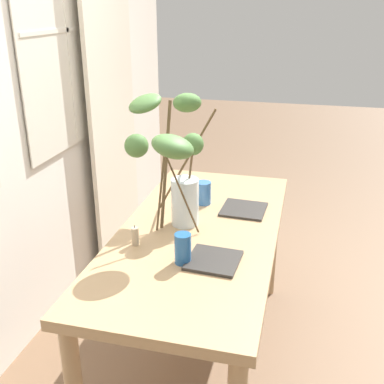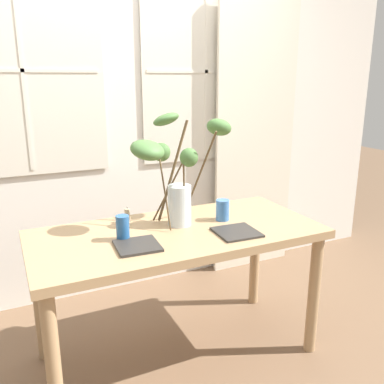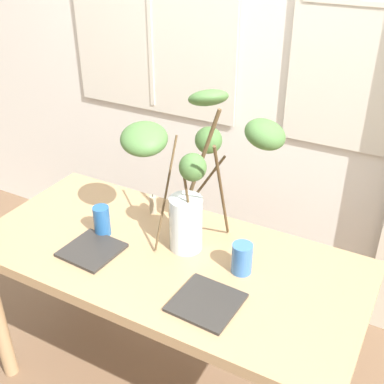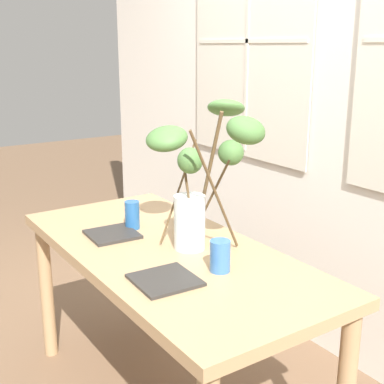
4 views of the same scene
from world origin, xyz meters
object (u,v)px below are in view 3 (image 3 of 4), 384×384
object	(u,v)px
drinking_glass_blue_right	(242,258)
plate_square_right	(206,302)
pillar_candle	(153,205)
vase_with_branches	(192,169)
plate_square_left	(92,250)
dining_table	(167,274)
drinking_glass_blue_left	(102,221)

from	to	relation	value
drinking_glass_blue_right	plate_square_right	world-z (taller)	drinking_glass_blue_right
drinking_glass_blue_right	pillar_candle	distance (m)	0.55
vase_with_branches	plate_square_right	xyz separation A→B (m)	(0.22, -0.30, -0.33)
plate_square_left	pillar_candle	distance (m)	0.37
dining_table	drinking_glass_blue_right	world-z (taller)	drinking_glass_blue_right
vase_with_branches	plate_square_left	size ratio (longest dim) A/B	3.11
dining_table	pillar_candle	bearing A→B (deg)	131.49
vase_with_branches	drinking_glass_blue_right	distance (m)	0.38
vase_with_branches	drinking_glass_blue_left	distance (m)	0.47
drinking_glass_blue_right	plate_square_left	world-z (taller)	drinking_glass_blue_right
dining_table	plate_square_left	world-z (taller)	plate_square_left
plate_square_left	pillar_candle	size ratio (longest dim) A/B	2.21
dining_table	plate_square_right	world-z (taller)	plate_square_right
vase_with_branches	plate_square_right	world-z (taller)	vase_with_branches
plate_square_left	drinking_glass_blue_left	bearing A→B (deg)	106.84
dining_table	plate_square_right	xyz separation A→B (m)	(0.27, -0.17, 0.11)
vase_with_branches	drinking_glass_blue_right	size ratio (longest dim) A/B	5.36
plate_square_right	dining_table	bearing A→B (deg)	147.05
plate_square_right	pillar_candle	world-z (taller)	pillar_candle
plate_square_left	drinking_glass_blue_right	bearing A→B (deg)	16.73
drinking_glass_blue_right	plate_square_left	size ratio (longest dim) A/B	0.58
drinking_glass_blue_left	plate_square_left	world-z (taller)	drinking_glass_blue_left
vase_with_branches	pillar_candle	size ratio (longest dim) A/B	6.87
drinking_glass_blue_left	pillar_candle	distance (m)	0.26
dining_table	drinking_glass_blue_left	xyz separation A→B (m)	(-0.31, -0.01, 0.17)
dining_table	drinking_glass_blue_right	distance (m)	0.35
drinking_glass_blue_left	plate_square_right	size ratio (longest dim) A/B	0.59
drinking_glass_blue_left	pillar_candle	bearing A→B (deg)	68.43
plate_square_right	pillar_candle	bearing A→B (deg)	139.32
dining_table	vase_with_branches	world-z (taller)	vase_with_branches
drinking_glass_blue_left	plate_square_left	size ratio (longest dim) A/B	0.62
dining_table	pillar_candle	size ratio (longest dim) A/B	16.56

